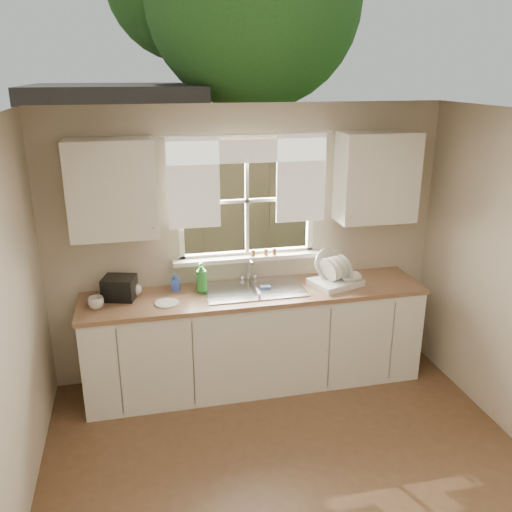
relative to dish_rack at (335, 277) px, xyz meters
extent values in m
cube|color=beige|center=(-0.74, 0.33, -0.41)|extent=(3.60, 0.02, 1.15)
cube|color=beige|center=(-0.74, 0.33, 1.34)|extent=(3.60, 0.02, 0.35)
cube|color=beige|center=(-1.94, 0.33, 0.67)|extent=(1.20, 0.02, 1.00)
cube|color=beige|center=(0.46, 0.33, 0.67)|extent=(1.20, 0.02, 1.00)
cube|color=silver|center=(-0.74, -1.67, 1.52)|extent=(3.60, 4.00, 0.02)
cube|color=white|center=(-0.74, 0.35, 0.17)|extent=(1.30, 0.06, 0.05)
cube|color=white|center=(-0.74, 0.35, 1.17)|extent=(1.30, 0.06, 0.05)
cube|color=white|center=(-1.34, 0.35, 0.67)|extent=(0.05, 0.06, 1.05)
cube|color=white|center=(-0.14, 0.35, 0.67)|extent=(0.05, 0.06, 1.05)
cube|color=white|center=(-0.74, 0.35, 0.67)|extent=(0.03, 0.04, 1.00)
cube|color=white|center=(-0.74, 0.35, 0.67)|extent=(1.20, 0.04, 0.03)
cube|color=white|center=(-0.74, 0.29, 0.15)|extent=(1.38, 0.14, 0.04)
cylinder|color=white|center=(-0.74, 0.27, 1.27)|extent=(1.50, 0.02, 0.02)
cube|color=white|center=(-1.22, 0.28, 0.87)|extent=(0.45, 0.02, 0.80)
cube|color=white|center=(-0.26, 0.28, 0.87)|extent=(0.45, 0.02, 0.80)
cube|color=white|center=(-0.74, 0.28, 1.12)|extent=(1.40, 0.02, 0.20)
cube|color=white|center=(-0.74, 0.01, -0.55)|extent=(3.00, 0.62, 0.87)
cube|color=#906748|center=(-0.74, 0.01, -0.09)|extent=(3.04, 0.65, 0.04)
cube|color=white|center=(-1.89, 0.16, 0.87)|extent=(0.70, 0.33, 0.80)
cube|color=white|center=(0.41, 0.16, 0.87)|extent=(0.70, 0.33, 0.80)
cube|color=beige|center=(0.14, 0.32, 0.10)|extent=(0.08, 0.01, 0.12)
cylinder|color=brown|center=(-0.58, 0.27, 0.20)|extent=(0.04, 0.04, 0.06)
cylinder|color=brown|center=(-0.70, 0.27, 0.20)|extent=(0.04, 0.04, 0.06)
cylinder|color=brown|center=(-0.50, 0.27, 0.20)|extent=(0.04, 0.04, 0.06)
cube|color=#335421|center=(-0.74, 5.33, -1.00)|extent=(20.00, 10.00, 0.02)
cube|color=olive|center=(-0.74, 3.33, -0.08)|extent=(8.00, 0.10, 1.80)
cube|color=maroon|center=(-1.94, 6.83, 0.12)|extent=(3.00, 3.00, 2.20)
cube|color=black|center=(-1.94, 6.83, 1.37)|extent=(3.20, 3.20, 0.30)
cylinder|color=#423021|center=(0.66, 6.33, 0.62)|extent=(0.36, 0.36, 3.20)
cube|color=#B7B7BC|center=(-0.74, 0.04, -0.15)|extent=(0.84, 0.46, 0.18)
cube|color=#B7B7BC|center=(-0.74, 0.04, -0.07)|extent=(0.88, 0.50, 0.01)
cube|color=#B7B7BC|center=(-0.74, 0.04, -0.09)|extent=(0.02, 0.41, 0.14)
cylinder|color=silver|center=(-0.74, 0.29, 0.04)|extent=(0.03, 0.03, 0.22)
cylinder|color=silver|center=(-0.74, 0.21, 0.15)|extent=(0.02, 0.18, 0.02)
sphere|color=silver|center=(-0.80, 0.29, -0.04)|extent=(0.05, 0.05, 0.05)
sphere|color=silver|center=(-0.68, 0.29, -0.04)|extent=(0.05, 0.05, 0.05)
cube|color=white|center=(0.00, -0.01, -0.04)|extent=(0.51, 0.45, 0.06)
cylinder|color=white|center=(-0.05, 0.11, 0.10)|extent=(0.27, 0.16, 0.25)
cylinder|color=white|center=(-0.08, -0.04, 0.09)|extent=(0.14, 0.23, 0.22)
cylinder|color=white|center=(-0.02, -0.02, 0.09)|extent=(0.14, 0.23, 0.22)
cylinder|color=white|center=(0.03, 0.00, 0.09)|extent=(0.14, 0.23, 0.22)
cylinder|color=white|center=(0.09, 0.02, 0.09)|extent=(0.14, 0.23, 0.22)
imported|color=white|center=(0.12, -0.05, 0.01)|extent=(0.23, 0.23, 0.05)
imported|color=green|center=(-1.20, 0.10, 0.07)|extent=(0.14, 0.14, 0.28)
imported|color=blue|center=(-1.42, 0.19, 0.01)|extent=(0.09, 0.09, 0.17)
imported|color=beige|center=(-1.77, 0.16, 0.00)|extent=(0.12, 0.12, 0.15)
cylinder|color=silver|center=(-1.52, -0.09, -0.07)|extent=(0.20, 0.20, 0.01)
imported|color=silver|center=(-2.09, -0.06, -0.02)|extent=(0.16, 0.16, 0.10)
cube|color=black|center=(-1.90, 0.12, 0.02)|extent=(0.31, 0.29, 0.19)
camera|label=1|loc=(-1.71, -4.30, 1.77)|focal=38.00mm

